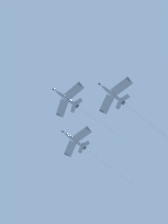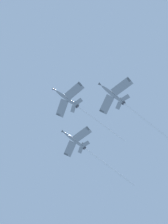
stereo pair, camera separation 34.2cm
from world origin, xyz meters
name	(u,v)px [view 1 (the left image)]	position (x,y,z in m)	size (l,w,h in m)	color
jet_lead	(75,104)	(4.18, 21.50, 116.73)	(37.69, 19.99, 12.86)	gray
jet_left_wing	(123,102)	(17.05, 5.16, 111.78)	(36.35, 20.05, 13.38)	gray
jet_right_wing	(88,150)	(22.61, 34.64, 111.26)	(41.03, 20.05, 14.06)	gray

